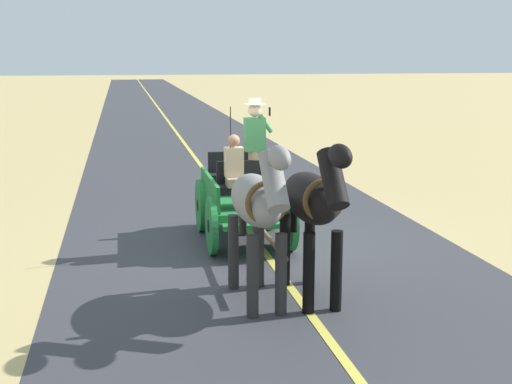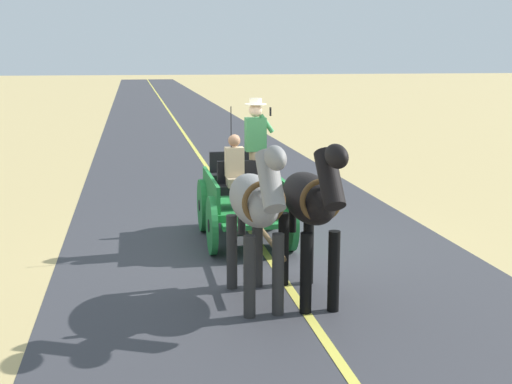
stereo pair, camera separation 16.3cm
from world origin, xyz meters
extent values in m
plane|color=tan|center=(0.00, 0.00, 0.00)|extent=(200.00, 200.00, 0.00)
cube|color=#38383D|center=(0.00, 0.00, 0.00)|extent=(6.66, 160.00, 0.01)
cube|color=#DBCC4C|center=(0.00, 0.00, 0.01)|extent=(0.12, 160.00, 0.00)
cube|color=#1E7233|center=(0.22, -0.45, 0.66)|extent=(1.20, 2.20, 0.12)
cube|color=#1E7233|center=(-0.35, -0.45, 0.94)|extent=(0.06, 2.09, 0.44)
cube|color=#1E7233|center=(0.79, -0.45, 0.94)|extent=(0.06, 2.09, 0.44)
cube|color=#1E7233|center=(0.21, 0.77, 0.56)|extent=(1.08, 0.24, 0.08)
cube|color=#1E7233|center=(0.22, -1.65, 0.48)|extent=(0.72, 0.20, 0.06)
cube|color=black|center=(0.22, 0.16, 1.04)|extent=(1.02, 0.36, 0.14)
cube|color=black|center=(0.22, -0.02, 1.26)|extent=(1.02, 0.08, 0.44)
cube|color=black|center=(0.22, -0.94, 1.04)|extent=(1.02, 0.36, 0.14)
cube|color=black|center=(0.22, -1.12, 1.26)|extent=(1.02, 0.08, 0.44)
cylinder|color=#1E7233|center=(-0.43, 0.32, 0.48)|extent=(0.10, 0.96, 0.96)
cylinder|color=black|center=(-0.43, 0.32, 0.48)|extent=(0.12, 0.21, 0.21)
cylinder|color=#1E7233|center=(0.87, 0.32, 0.48)|extent=(0.10, 0.96, 0.96)
cylinder|color=black|center=(0.87, 0.32, 0.48)|extent=(0.12, 0.21, 0.21)
cylinder|color=#1E7233|center=(-0.43, -1.22, 0.48)|extent=(0.10, 0.96, 0.96)
cylinder|color=black|center=(-0.43, -1.22, 0.48)|extent=(0.12, 0.21, 0.21)
cylinder|color=#1E7233|center=(0.87, -1.22, 0.48)|extent=(0.10, 0.96, 0.96)
cylinder|color=black|center=(0.87, -1.22, 0.48)|extent=(0.12, 0.21, 0.21)
cylinder|color=brown|center=(0.21, 1.75, 0.61)|extent=(0.07, 2.00, 0.07)
cylinder|color=black|center=(0.52, 0.16, 1.74)|extent=(0.02, 0.02, 1.30)
cylinder|color=#998466|center=(0.07, -0.12, 1.17)|extent=(0.22, 0.22, 0.90)
cube|color=#387F47|center=(0.07, -0.12, 1.90)|extent=(0.34, 0.22, 0.56)
sphere|color=beige|center=(0.07, -0.12, 2.30)|extent=(0.22, 0.22, 0.22)
cylinder|color=beige|center=(0.07, -0.12, 2.40)|extent=(0.36, 0.36, 0.01)
cylinder|color=beige|center=(0.07, -0.12, 2.45)|extent=(0.20, 0.20, 0.10)
cylinder|color=#387F47|center=(-0.11, -0.08, 2.08)|extent=(0.26, 0.08, 0.32)
cube|color=black|center=(-0.17, -0.06, 2.28)|extent=(0.02, 0.07, 0.14)
cube|color=#998466|center=(0.47, 0.28, 1.18)|extent=(0.28, 0.32, 0.14)
cube|color=tan|center=(0.47, 0.16, 1.49)|extent=(0.30, 0.20, 0.48)
sphere|color=#9E7051|center=(0.47, 0.16, 1.84)|extent=(0.20, 0.20, 0.20)
ellipsoid|color=black|center=(-0.15, 2.55, 1.37)|extent=(0.62, 1.58, 0.64)
cylinder|color=black|center=(-0.35, 3.09, 0.53)|extent=(0.15, 0.15, 1.05)
cylinder|color=black|center=(0.01, 3.10, 0.53)|extent=(0.15, 0.15, 1.05)
cylinder|color=black|center=(-0.31, 2.00, 0.53)|extent=(0.15, 0.15, 1.05)
cylinder|color=black|center=(0.05, 2.01, 0.53)|extent=(0.15, 0.15, 1.05)
cylinder|color=black|center=(-0.18, 3.39, 1.77)|extent=(0.29, 0.66, 0.73)
ellipsoid|color=black|center=(-0.19, 3.61, 2.07)|extent=(0.24, 0.55, 0.28)
cube|color=black|center=(-0.18, 3.37, 1.81)|extent=(0.08, 0.50, 0.56)
cylinder|color=black|center=(-0.12, 1.81, 1.07)|extent=(0.11, 0.11, 0.70)
torus|color=brown|center=(-0.17, 3.10, 1.45)|extent=(0.55, 0.09, 0.55)
ellipsoid|color=gray|center=(0.57, 2.55, 1.37)|extent=(0.64, 1.59, 0.64)
cylinder|color=#272726|center=(0.36, 3.09, 0.53)|extent=(0.15, 0.15, 1.05)
cylinder|color=#272726|center=(0.73, 3.11, 0.53)|extent=(0.15, 0.15, 1.05)
cylinder|color=#272726|center=(0.42, 2.00, 0.53)|extent=(0.15, 0.15, 1.05)
cylinder|color=#272726|center=(0.79, 2.02, 0.53)|extent=(0.15, 0.15, 1.05)
cylinder|color=gray|center=(0.53, 3.39, 1.77)|extent=(0.29, 0.66, 0.73)
ellipsoid|color=gray|center=(0.52, 3.61, 2.07)|extent=(0.25, 0.55, 0.28)
cube|color=#272726|center=(0.53, 3.37, 1.81)|extent=(0.09, 0.50, 0.56)
cylinder|color=#272726|center=(0.61, 1.81, 1.07)|extent=(0.11, 0.11, 0.70)
torus|color=brown|center=(0.55, 3.10, 1.45)|extent=(0.55, 0.10, 0.55)
camera|label=1|loc=(2.23, 10.90, 3.20)|focal=47.53mm
camera|label=2|loc=(2.07, 10.93, 3.20)|focal=47.53mm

